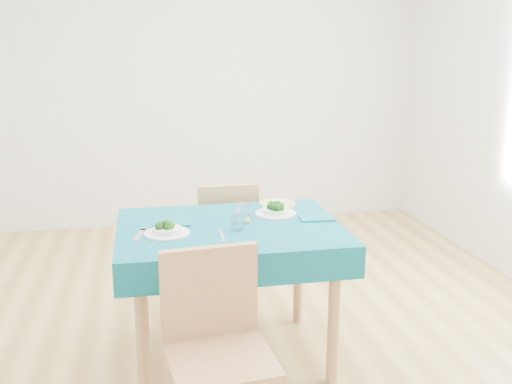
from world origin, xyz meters
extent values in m
cube|color=#9F7E42|center=(0.00, 0.00, -0.01)|extent=(4.00, 4.50, 0.02)
cube|color=silver|center=(0.00, 2.25, 1.35)|extent=(4.00, 0.02, 2.70)
cube|color=silver|center=(0.00, -2.25, 1.35)|extent=(4.00, 0.02, 2.70)
cube|color=#095366|center=(-0.20, -0.32, 0.38)|extent=(1.14, 0.87, 0.76)
cube|color=#A5764D|center=(-0.36, -1.07, 0.52)|extent=(0.46, 0.50, 1.04)
cube|color=#A5764D|center=(-0.14, 0.37, 0.47)|extent=(0.38, 0.42, 0.94)
cube|color=silver|center=(-0.66, -0.39, 0.76)|extent=(0.07, 0.20, 0.00)
cube|color=silver|center=(-0.26, -0.47, 0.76)|extent=(0.02, 0.20, 0.00)
cube|color=silver|center=(-0.11, -0.21, 0.76)|extent=(0.07, 0.18, 0.00)
cube|color=silver|center=(0.34, -0.26, 0.76)|extent=(0.08, 0.19, 0.00)
cube|color=#0D5E71|center=(-0.49, -0.22, 0.76)|extent=(0.22, 0.17, 0.01)
cube|color=#0D5E71|center=(0.28, -0.29, 0.76)|extent=(0.19, 0.14, 0.01)
cylinder|color=white|center=(-0.12, -0.27, 0.81)|extent=(0.08, 0.08, 0.10)
cylinder|color=white|center=(-0.18, -0.40, 0.80)|extent=(0.07, 0.07, 0.09)
cylinder|color=#C5D266|center=(0.14, 0.04, 0.76)|extent=(0.21, 0.21, 0.01)
cube|color=beige|center=(0.14, 0.04, 0.78)|extent=(0.11, 0.11, 0.01)
camera|label=1|loc=(-0.61, -3.12, 1.66)|focal=40.00mm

